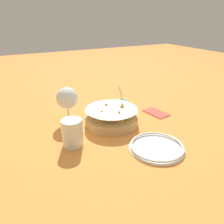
% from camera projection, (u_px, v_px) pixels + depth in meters
% --- Properties ---
extents(ground_plane, '(4.00, 4.00, 0.00)m').
position_uv_depth(ground_plane, '(116.00, 123.00, 0.91)').
color(ground_plane, orange).
extents(food_basket, '(0.22, 0.22, 0.09)m').
position_uv_depth(food_basket, '(112.00, 117.00, 0.89)').
color(food_basket, tan).
rests_on(food_basket, ground_plane).
extents(sauce_cup, '(0.06, 0.06, 0.09)m').
position_uv_depth(sauce_cup, '(122.00, 103.00, 1.08)').
color(sauce_cup, '#B7B7BC').
rests_on(sauce_cup, ground_plane).
extents(wine_glass, '(0.09, 0.09, 0.15)m').
position_uv_depth(wine_glass, '(67.00, 99.00, 0.89)').
color(wine_glass, silver).
rests_on(wine_glass, ground_plane).
extents(beer_mug, '(0.11, 0.07, 0.10)m').
position_uv_depth(beer_mug, '(72.00, 133.00, 0.74)').
color(beer_mug, silver).
rests_on(beer_mug, ground_plane).
extents(side_plate, '(0.19, 0.19, 0.01)m').
position_uv_depth(side_plate, '(157.00, 147.00, 0.73)').
color(side_plate, white).
rests_on(side_plate, ground_plane).
extents(napkin, '(0.12, 0.08, 0.01)m').
position_uv_depth(napkin, '(156.00, 112.00, 1.00)').
color(napkin, '#DB4C3D').
rests_on(napkin, ground_plane).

